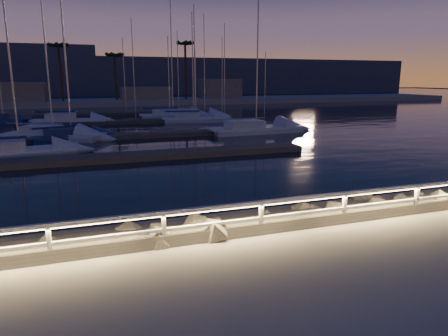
% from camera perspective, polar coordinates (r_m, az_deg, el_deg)
% --- Properties ---
extents(ground, '(400.00, 400.00, 0.00)m').
position_cam_1_polar(ground, '(12.21, 0.93, -9.90)').
color(ground, gray).
rests_on(ground, ground).
extents(harbor_water, '(400.00, 440.00, 0.60)m').
position_cam_1_polar(harbor_water, '(42.38, -13.54, 4.70)').
color(harbor_water, black).
rests_on(harbor_water, ground).
extents(guard_rail, '(44.11, 0.12, 1.06)m').
position_cam_1_polar(guard_rail, '(11.91, 0.63, -6.50)').
color(guard_rail, white).
rests_on(guard_rail, ground).
extents(riprap, '(38.83, 3.28, 1.43)m').
position_cam_1_polar(riprap, '(12.64, -19.67, -10.49)').
color(riprap, slate).
rests_on(riprap, ground).
extents(floating_docks, '(22.00, 36.00, 0.40)m').
position_cam_1_polar(floating_docks, '(43.57, -13.75, 5.66)').
color(floating_docks, '#554C46').
rests_on(floating_docks, ground).
extents(far_shore, '(160.00, 14.00, 5.20)m').
position_cam_1_polar(far_shore, '(84.85, -16.54, 9.25)').
color(far_shore, gray).
rests_on(far_shore, ground).
extents(palm_left, '(3.00, 3.00, 11.20)m').
position_cam_1_polar(palm_left, '(82.89, -22.56, 15.57)').
color(palm_left, '#462F20').
rests_on(palm_left, ground).
extents(palm_center, '(3.00, 3.00, 9.70)m').
position_cam_1_polar(palm_center, '(83.91, -15.39, 15.09)').
color(palm_center, '#462F20').
rests_on(palm_center, ground).
extents(palm_right, '(3.00, 3.00, 12.20)m').
position_cam_1_polar(palm_right, '(85.18, -5.58, 16.95)').
color(palm_right, '#462F20').
rests_on(palm_right, ground).
extents(distant_hills, '(230.00, 37.50, 18.00)m').
position_cam_1_polar(distant_hills, '(145.45, -26.65, 11.44)').
color(distant_hills, '#353D52').
rests_on(distant_hills, ground).
extents(sailboat_b, '(7.89, 3.23, 13.07)m').
position_cam_1_polar(sailboat_b, '(30.67, -27.51, 2.17)').
color(sailboat_b, silver).
rests_on(sailboat_b, ground).
extents(sailboat_c, '(8.94, 5.83, 14.84)m').
position_cam_1_polar(sailboat_c, '(38.06, -23.48, 4.37)').
color(sailboat_c, silver).
rests_on(sailboat_c, ground).
extents(sailboat_f, '(7.16, 3.84, 11.76)m').
position_cam_1_polar(sailboat_f, '(36.95, -21.21, 4.27)').
color(sailboat_f, navy).
rests_on(sailboat_f, ground).
extents(sailboat_g, '(8.40, 3.98, 13.75)m').
position_cam_1_polar(sailboat_g, '(49.56, -4.36, 7.07)').
color(sailboat_g, silver).
rests_on(sailboat_g, ground).
extents(sailboat_h, '(9.88, 3.40, 16.46)m').
position_cam_1_polar(sailboat_h, '(39.53, 4.26, 5.68)').
color(sailboat_h, silver).
rests_on(sailboat_h, ground).
extents(sailboat_i, '(6.60, 4.30, 11.06)m').
position_cam_1_polar(sailboat_i, '(55.94, -29.10, 6.13)').
color(sailboat_i, navy).
rests_on(sailboat_i, ground).
extents(sailboat_k, '(8.40, 3.83, 13.78)m').
position_cam_1_polar(sailboat_k, '(55.12, -4.62, 7.63)').
color(sailboat_k, silver).
rests_on(sailboat_k, ground).
extents(sailboat_l, '(9.16, 3.57, 15.11)m').
position_cam_1_polar(sailboat_l, '(54.68, -7.52, 7.53)').
color(sailboat_l, silver).
rests_on(sailboat_l, ground).
extents(sailboat_n, '(8.89, 3.84, 14.67)m').
position_cam_1_polar(sailboat_n, '(50.17, -21.28, 6.36)').
color(sailboat_n, silver).
rests_on(sailboat_n, ground).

